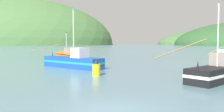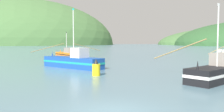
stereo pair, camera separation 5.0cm
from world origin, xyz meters
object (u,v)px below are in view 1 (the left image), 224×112
(fishing_boat_orange, at_px, (69,54))
(channel_buoy, at_px, (96,69))
(fishing_boat_black, at_px, (218,72))
(fishing_boat_blue, at_px, (73,61))

(fishing_boat_orange, xyz_separation_m, channel_buoy, (8.76, -27.89, 0.03))
(fishing_boat_black, bearing_deg, fishing_boat_blue, -76.34)
(fishing_boat_black, relative_size, channel_buoy, 6.10)
(fishing_boat_orange, bearing_deg, fishing_boat_black, 176.67)
(fishing_boat_black, bearing_deg, fishing_boat_orange, -99.91)
(fishing_boat_blue, xyz_separation_m, channel_buoy, (3.65, -6.89, -0.14))
(fishing_boat_blue, xyz_separation_m, fishing_boat_orange, (-5.12, 21.00, -0.17))
(fishing_boat_black, distance_m, fishing_boat_orange, 36.45)
(fishing_boat_black, height_order, fishing_boat_orange, fishing_boat_black)
(fishing_boat_black, xyz_separation_m, fishing_boat_blue, (-14.48, 9.73, 0.03))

